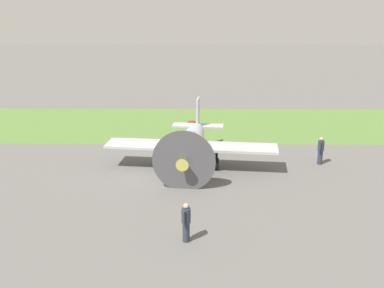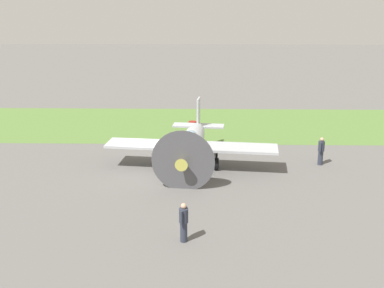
{
  "view_description": "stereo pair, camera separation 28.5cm",
  "coord_description": "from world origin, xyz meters",
  "px_view_note": "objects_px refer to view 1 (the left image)",
  "views": [
    {
      "loc": [
        -2.78,
        26.34,
        9.7
      ],
      "look_at": [
        -2.51,
        -0.4,
        1.37
      ],
      "focal_mm": 43.57,
      "sensor_mm": 36.0,
      "label": 1
    },
    {
      "loc": [
        -3.07,
        26.34,
        9.7
      ],
      "look_at": [
        -2.51,
        -0.4,
        1.37
      ],
      "focal_mm": 43.57,
      "sensor_mm": 36.0,
      "label": 2
    }
  ],
  "objects_px": {
    "airplane_lead": "(192,142)",
    "fuel_drum": "(192,127)",
    "ground_crew_chief": "(186,222)",
    "ground_crew_mechanic": "(321,150)"
  },
  "relations": [
    {
      "from": "ground_crew_chief",
      "to": "fuel_drum",
      "type": "bearing_deg",
      "value": 18.97
    },
    {
      "from": "ground_crew_chief",
      "to": "ground_crew_mechanic",
      "type": "relative_size",
      "value": 1.0
    },
    {
      "from": "ground_crew_chief",
      "to": "fuel_drum",
      "type": "xyz_separation_m",
      "value": [
        -0.05,
        -16.56,
        -0.46
      ]
    },
    {
      "from": "airplane_lead",
      "to": "ground_crew_chief",
      "type": "xyz_separation_m",
      "value": [
        0.13,
        9.16,
        -0.62
      ]
    },
    {
      "from": "ground_crew_mechanic",
      "to": "airplane_lead",
      "type": "bearing_deg",
      "value": 119.54
    },
    {
      "from": "airplane_lead",
      "to": "fuel_drum",
      "type": "bearing_deg",
      "value": -83.05
    },
    {
      "from": "airplane_lead",
      "to": "ground_crew_mechanic",
      "type": "relative_size",
      "value": 5.96
    },
    {
      "from": "fuel_drum",
      "to": "airplane_lead",
      "type": "bearing_deg",
      "value": 90.65
    },
    {
      "from": "ground_crew_mechanic",
      "to": "fuel_drum",
      "type": "relative_size",
      "value": 1.92
    },
    {
      "from": "airplane_lead",
      "to": "fuel_drum",
      "type": "relative_size",
      "value": 11.46
    }
  ]
}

